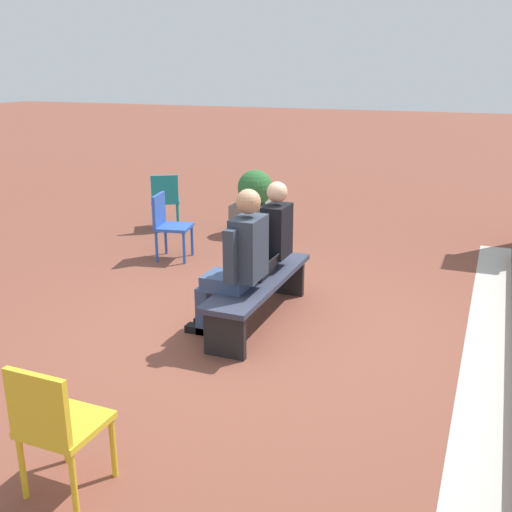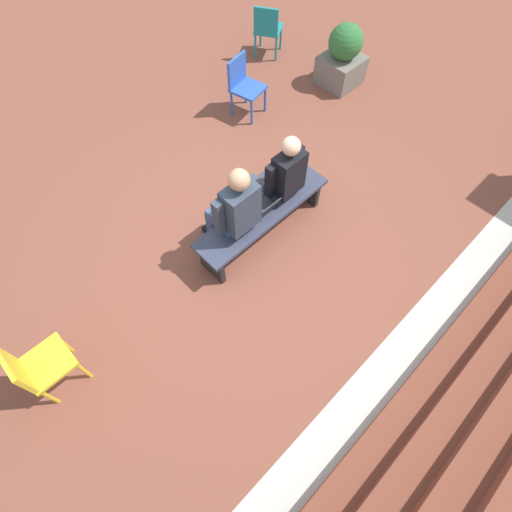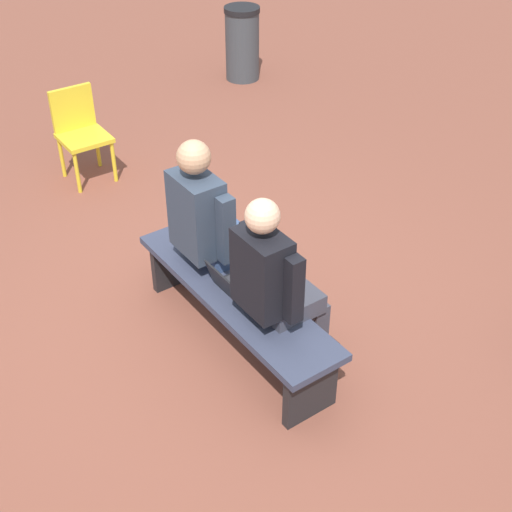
{
  "view_description": "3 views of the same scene",
  "coord_description": "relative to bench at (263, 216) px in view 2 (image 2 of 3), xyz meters",
  "views": [
    {
      "loc": [
        4.8,
        1.86,
        2.37
      ],
      "look_at": [
        -0.01,
        -0.09,
        0.73
      ],
      "focal_mm": 42.0,
      "sensor_mm": 36.0,
      "label": 1
    },
    {
      "loc": [
        1.85,
        1.86,
        4.06
      ],
      "look_at": [
        0.35,
        0.32,
        0.58
      ],
      "focal_mm": 28.0,
      "sensor_mm": 36.0,
      "label": 2
    },
    {
      "loc": [
        -3.22,
        1.86,
        3.34
      ],
      "look_at": [
        -0.27,
        -0.24,
        0.71
      ],
      "focal_mm": 50.0,
      "sensor_mm": 36.0,
      "label": 3
    }
  ],
  "objects": [
    {
      "name": "person_student",
      "position": [
        -0.35,
        -0.07,
        0.35
      ],
      "size": [
        0.53,
        0.67,
        1.32
      ],
      "color": "#383842",
      "rests_on": "ground"
    },
    {
      "name": "laptop",
      "position": [
        -0.02,
        0.01,
        0.15
      ],
      "size": [
        0.32,
        0.29,
        0.21
      ],
      "color": "black",
      "rests_on": "bench"
    },
    {
      "name": "plastic_chair_far_left",
      "position": [
        -2.72,
        -2.63,
        0.13
      ],
      "size": [
        0.58,
        0.58,
        0.84
      ],
      "color": "teal",
      "rests_on": "ground"
    },
    {
      "name": "ground_plane",
      "position": [
        0.19,
        0.13,
        -0.35
      ],
      "size": [
        60.0,
        60.0,
        0.0
      ],
      "primitive_type": "plane",
      "color": "brown"
    },
    {
      "name": "planter",
      "position": [
        -3.02,
        -1.27,
        0.08
      ],
      "size": [
        0.6,
        0.6,
        0.94
      ],
      "color": "#6B665B",
      "rests_on": "ground"
    },
    {
      "name": "person_adult",
      "position": [
        0.37,
        -0.07,
        0.38
      ],
      "size": [
        0.56,
        0.71,
        1.38
      ],
      "color": "#384C75",
      "rests_on": "ground"
    },
    {
      "name": "concrete_strip",
      "position": [
        -0.0,
        2.09,
        -0.35
      ],
      "size": [
        7.09,
        0.4,
        0.01
      ],
      "primitive_type": "cube",
      "color": "#B7B2A8",
      "rests_on": "ground"
    },
    {
      "name": "plastic_chair_far_right",
      "position": [
        -1.43,
        -1.83,
        0.13
      ],
      "size": [
        0.5,
        0.5,
        0.84
      ],
      "color": "#2D56B7",
      "rests_on": "ground"
    },
    {
      "name": "bench",
      "position": [
        0.0,
        0.0,
        0.0
      ],
      "size": [
        1.8,
        0.44,
        0.45
      ],
      "color": "#33384C",
      "rests_on": "ground"
    },
    {
      "name": "plastic_chair_near_bench_left",
      "position": [
        2.73,
        -0.14,
        0.13
      ],
      "size": [
        0.43,
        0.43,
        0.84
      ],
      "color": "gold",
      "rests_on": "ground"
    },
    {
      "name": "brick_steps",
      "position": [
        -0.0,
        3.04,
        -0.13
      ],
      "size": [
        6.29,
        1.2,
        0.6
      ],
      "color": "brown",
      "rests_on": "ground"
    }
  ]
}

